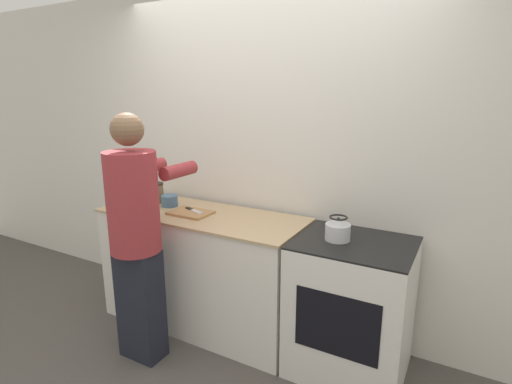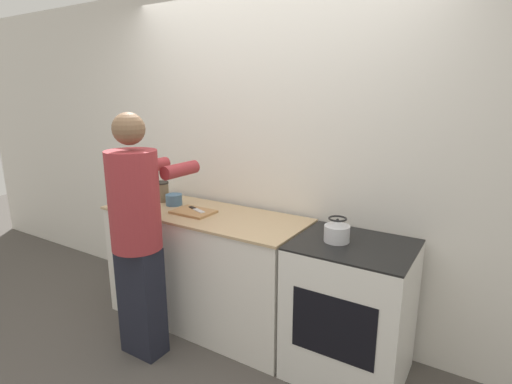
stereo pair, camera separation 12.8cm
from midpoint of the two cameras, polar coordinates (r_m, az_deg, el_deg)
The scene contains 10 objects.
ground_plane at distance 3.03m, azimuth -6.15°, elevation -22.26°, with size 12.00×12.00×0.00m, color #4C4742.
wall_back at distance 3.05m, azimuth 0.47°, elevation 4.82°, with size 8.00×0.05×2.60m.
counter at distance 3.20m, azimuth -8.75°, elevation -10.83°, with size 1.60×0.62×0.91m.
oven at distance 2.72m, azimuth 12.01°, elevation -15.85°, with size 0.72×0.61×0.90m.
person at distance 2.74m, azimuth -18.01°, elevation -5.41°, with size 0.37×0.61×1.67m.
cutting_board at distance 3.03m, azimuth -10.53°, elevation -2.94°, with size 0.31×0.22×0.02m.
knife at distance 3.05m, azimuth -10.14°, elevation -2.59°, with size 0.20×0.10×0.01m.
kettle at distance 2.52m, azimuth 10.18°, elevation -5.38°, with size 0.16×0.16×0.15m.
bowl_prep at distance 3.26m, azimuth -13.35°, elevation -1.24°, with size 0.13×0.13×0.09m.
canister_jar at distance 3.39m, azimuth -15.17°, elevation -0.10°, with size 0.13×0.13×0.16m.
Camera 1 is at (1.38, -2.00, 1.79)m, focal length 28.00 mm.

